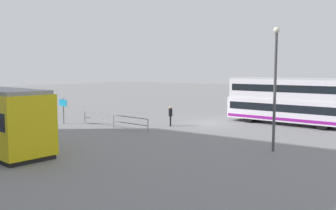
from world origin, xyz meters
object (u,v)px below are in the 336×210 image
Objects in this scene: double_decker_bus at (290,101)px; street_lamp at (275,80)px; pedestrian_near_railing at (170,115)px; info_sign at (63,106)px.

street_lamp reaches higher than double_decker_bus.
info_sign is at bearing 26.33° from pedestrian_near_railing.
info_sign is at bearing 32.45° from double_decker_bus.
double_decker_bus is at bearing -141.92° from pedestrian_near_railing.
pedestrian_near_railing is 9.44m from info_sign.
info_sign is 0.31× the size of street_lamp.
double_decker_bus reaches higher than info_sign.
pedestrian_near_railing is 11.35m from street_lamp.
street_lamp reaches higher than info_sign.
pedestrian_near_railing is 0.76× the size of info_sign.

